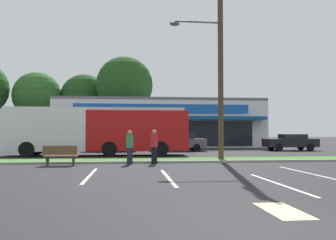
% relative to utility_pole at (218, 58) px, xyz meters
% --- Properties ---
extents(ground_plane, '(240.00, 240.00, 0.00)m').
position_rel_utility_pole_xyz_m(ground_plane, '(-2.48, -13.75, -5.73)').
color(ground_plane, '#262628').
extents(grass_median, '(56.00, 2.20, 0.12)m').
position_rel_utility_pole_xyz_m(grass_median, '(-2.48, 0.25, -5.67)').
color(grass_median, '#427A2D').
rests_on(grass_median, ground_plane).
extents(curb_lip, '(56.00, 0.24, 0.12)m').
position_rel_utility_pole_xyz_m(curb_lip, '(-2.48, -0.97, -5.67)').
color(curb_lip, '#99968C').
rests_on(curb_lip, ground_plane).
extents(parking_stripe_0, '(0.12, 4.80, 0.01)m').
position_rel_utility_pole_xyz_m(parking_stripe_0, '(-6.35, -5.81, -5.72)').
color(parking_stripe_0, silver).
rests_on(parking_stripe_0, ground_plane).
extents(parking_stripe_1, '(0.12, 4.80, 0.01)m').
position_rel_utility_pole_xyz_m(parking_stripe_1, '(-3.56, -6.74, -5.72)').
color(parking_stripe_1, silver).
rests_on(parking_stripe_1, ground_plane).
extents(parking_stripe_2, '(0.12, 4.80, 0.01)m').
position_rel_utility_pole_xyz_m(parking_stripe_2, '(-0.35, -8.65, -5.72)').
color(parking_stripe_2, silver).
rests_on(parking_stripe_2, ground_plane).
extents(parking_stripe_3, '(0.12, 4.80, 0.01)m').
position_rel_utility_pole_xyz_m(parking_stripe_3, '(1.99, -5.90, -5.72)').
color(parking_stripe_3, silver).
rests_on(parking_stripe_3, ground_plane).
extents(lot_arrow, '(0.70, 1.60, 0.01)m').
position_rel_utility_pole_xyz_m(lot_arrow, '(-1.82, -12.25, -5.72)').
color(lot_arrow, beige).
rests_on(lot_arrow, ground_plane).
extents(storefront_building, '(22.23, 13.83, 5.21)m').
position_rel_utility_pole_xyz_m(storefront_building, '(-1.59, 22.49, -3.12)').
color(storefront_building, silver).
rests_on(storefront_building, ground_plane).
extents(tree_left, '(6.60, 6.60, 10.03)m').
position_rel_utility_pole_xyz_m(tree_left, '(-17.79, 31.43, 0.98)').
color(tree_left, '#473323').
rests_on(tree_left, ground_plane).
extents(tree_mid_left, '(6.76, 6.76, 10.01)m').
position_rel_utility_pole_xyz_m(tree_mid_left, '(-11.49, 32.54, 0.89)').
color(tree_mid_left, '#473323').
rests_on(tree_mid_left, ground_plane).
extents(tree_mid, '(7.59, 7.59, 11.81)m').
position_rel_utility_pole_xyz_m(tree_mid, '(-5.64, 28.38, 2.27)').
color(tree_mid, '#473323').
rests_on(tree_mid, ground_plane).
extents(utility_pole, '(3.03, 2.40, 10.75)m').
position_rel_utility_pole_xyz_m(utility_pole, '(0.00, 0.00, 0.00)').
color(utility_pole, '#4C3826').
rests_on(utility_pole, ground_plane).
extents(city_bus, '(12.34, 2.75, 3.25)m').
position_rel_utility_pole_xyz_m(city_bus, '(-7.14, 5.37, -3.96)').
color(city_bus, '#B71414').
rests_on(city_bus, ground_plane).
extents(bus_stop_bench, '(1.60, 0.45, 0.95)m').
position_rel_utility_pole_xyz_m(bus_stop_bench, '(-8.21, -1.74, -5.22)').
color(bus_stop_bench, brown).
rests_on(bus_stop_bench, ground_plane).
extents(car_0, '(4.51, 1.95, 1.44)m').
position_rel_utility_pole_xyz_m(car_0, '(9.20, 10.60, -4.97)').
color(car_0, black).
rests_on(car_0, ground_plane).
extents(car_3, '(4.67, 1.88, 1.49)m').
position_rel_utility_pole_xyz_m(car_3, '(-0.77, 10.67, -4.95)').
color(car_3, '#515459').
rests_on(car_3, ground_plane).
extents(car_5, '(4.28, 1.96, 1.46)m').
position_rel_utility_pole_xyz_m(car_5, '(-6.43, 10.61, -4.98)').
color(car_5, black).
rests_on(car_5, ground_plane).
extents(pedestrian_near_bench, '(0.35, 0.35, 1.73)m').
position_rel_utility_pole_xyz_m(pedestrian_near_bench, '(-3.67, -1.27, -4.86)').
color(pedestrian_near_bench, black).
rests_on(pedestrian_near_bench, ground_plane).
extents(pedestrian_by_pole, '(0.34, 0.34, 1.69)m').
position_rel_utility_pole_xyz_m(pedestrian_by_pole, '(-4.90, -1.35, -4.88)').
color(pedestrian_by_pole, '#1E2338').
rests_on(pedestrian_by_pole, ground_plane).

